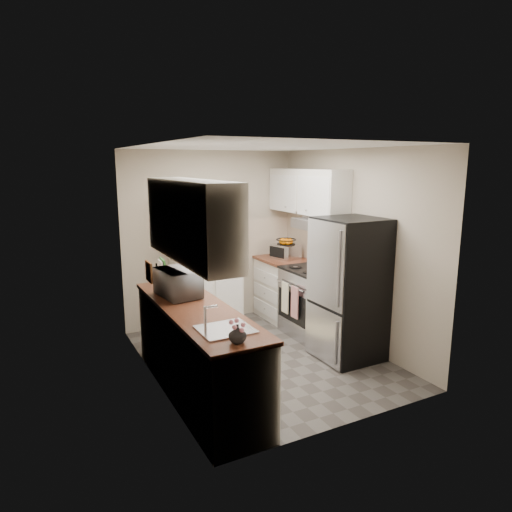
{
  "coord_description": "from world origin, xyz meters",
  "views": [
    {
      "loc": [
        -2.46,
        -4.54,
        2.32
      ],
      "look_at": [
        -0.02,
        0.15,
        1.24
      ],
      "focal_mm": 32.0,
      "sensor_mm": 36.0,
      "label": 1
    }
  ],
  "objects_px": {
    "pantry_cabinet": "(206,259)",
    "toaster_oven": "(286,251)",
    "microwave": "(178,283)",
    "wine_bottle": "(157,276)",
    "electric_range": "(312,301)",
    "refrigerator": "(349,289)"
  },
  "relations": [
    {
      "from": "pantry_cabinet",
      "to": "electric_range",
      "type": "distance_m",
      "value": 1.58
    },
    {
      "from": "toaster_oven",
      "to": "wine_bottle",
      "type": "bearing_deg",
      "value": -178.75
    },
    {
      "from": "electric_range",
      "to": "toaster_oven",
      "type": "height_order",
      "value": "toaster_oven"
    },
    {
      "from": "refrigerator",
      "to": "toaster_oven",
      "type": "xyz_separation_m",
      "value": [
        0.08,
        1.59,
        0.18
      ]
    },
    {
      "from": "pantry_cabinet",
      "to": "microwave",
      "type": "height_order",
      "value": "pantry_cabinet"
    },
    {
      "from": "electric_range",
      "to": "wine_bottle",
      "type": "height_order",
      "value": "wine_bottle"
    },
    {
      "from": "wine_bottle",
      "to": "microwave",
      "type": "bearing_deg",
      "value": -77.5
    },
    {
      "from": "pantry_cabinet",
      "to": "toaster_oven",
      "type": "bearing_deg",
      "value": -6.54
    },
    {
      "from": "electric_range",
      "to": "refrigerator",
      "type": "relative_size",
      "value": 0.66
    },
    {
      "from": "refrigerator",
      "to": "toaster_oven",
      "type": "height_order",
      "value": "refrigerator"
    },
    {
      "from": "refrigerator",
      "to": "microwave",
      "type": "distance_m",
      "value": 2.02
    },
    {
      "from": "microwave",
      "to": "pantry_cabinet",
      "type": "bearing_deg",
      "value": -39.52
    },
    {
      "from": "microwave",
      "to": "toaster_oven",
      "type": "height_order",
      "value": "microwave"
    },
    {
      "from": "pantry_cabinet",
      "to": "wine_bottle",
      "type": "distance_m",
      "value": 1.24
    },
    {
      "from": "refrigerator",
      "to": "microwave",
      "type": "height_order",
      "value": "refrigerator"
    },
    {
      "from": "pantry_cabinet",
      "to": "microwave",
      "type": "relative_size",
      "value": 3.76
    },
    {
      "from": "electric_range",
      "to": "microwave",
      "type": "relative_size",
      "value": 2.12
    },
    {
      "from": "wine_bottle",
      "to": "toaster_oven",
      "type": "bearing_deg",
      "value": 17.89
    },
    {
      "from": "pantry_cabinet",
      "to": "toaster_oven",
      "type": "height_order",
      "value": "pantry_cabinet"
    },
    {
      "from": "electric_range",
      "to": "refrigerator",
      "type": "distance_m",
      "value": 0.88
    },
    {
      "from": "microwave",
      "to": "wine_bottle",
      "type": "height_order",
      "value": "microwave"
    },
    {
      "from": "microwave",
      "to": "electric_range",
      "type": "bearing_deg",
      "value": -86.64
    }
  ]
}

